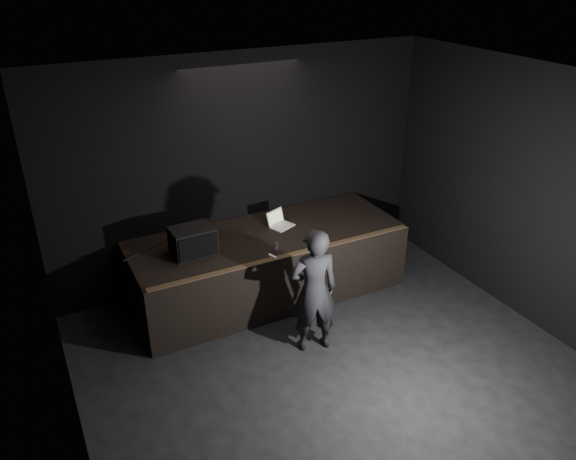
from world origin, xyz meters
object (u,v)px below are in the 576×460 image
(stage_monitor, at_px, (193,241))
(person, at_px, (314,291))
(laptop, at_px, (279,222))
(stage_riser, at_px, (267,264))
(beer_can, at_px, (277,247))

(stage_monitor, xyz_separation_m, person, (1.10, -1.38, -0.33))
(stage_monitor, relative_size, laptop, 1.43)
(stage_riser, bearing_deg, beer_can, -101.15)
(stage_monitor, distance_m, person, 1.80)
(stage_monitor, bearing_deg, person, -53.81)
(stage_monitor, xyz_separation_m, beer_can, (1.02, -0.48, -0.12))
(beer_can, height_order, person, person)
(stage_riser, xyz_separation_m, laptop, (0.29, 0.17, 0.56))
(person, bearing_deg, laptop, -88.85)
(laptop, relative_size, person, 0.24)
(person, bearing_deg, stage_monitor, -39.20)
(stage_riser, bearing_deg, laptop, 30.61)
(laptop, bearing_deg, beer_can, -141.29)
(stage_monitor, bearing_deg, laptop, 7.48)
(person, bearing_deg, stage_riser, -78.98)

